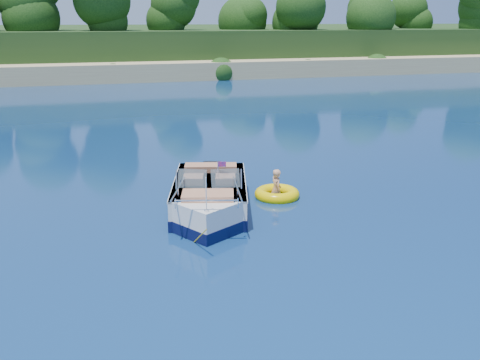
{
  "coord_description": "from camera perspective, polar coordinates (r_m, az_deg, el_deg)",
  "views": [
    {
      "loc": [
        -2.79,
        -10.63,
        5.07
      ],
      "look_at": [
        1.01,
        2.76,
        0.85
      ],
      "focal_mm": 40.0,
      "sensor_mm": 36.0,
      "label": 1
    }
  ],
  "objects": [
    {
      "name": "treeline",
      "position": [
        51.72,
        -13.31,
        16.96
      ],
      "size": [
        150.0,
        7.12,
        8.19
      ],
      "color": "black",
      "rests_on": "ground"
    },
    {
      "name": "tow_tube",
      "position": [
        15.83,
        3.97,
        -1.51
      ],
      "size": [
        1.74,
        1.74,
        0.35
      ],
      "rotation": [
        0.0,
        0.0,
        0.4
      ],
      "color": "#F7D202",
      "rests_on": "ground"
    },
    {
      "name": "motorboat",
      "position": [
        14.5,
        -3.26,
        -2.13
      ],
      "size": [
        2.82,
        5.41,
        1.84
      ],
      "rotation": [
        0.0,
        0.0,
        -0.25
      ],
      "color": "silver",
      "rests_on": "ground"
    },
    {
      "name": "shoreline",
      "position": [
        74.57,
        -14.08,
        13.22
      ],
      "size": [
        170.0,
        59.0,
        6.0
      ],
      "color": "tan",
      "rests_on": "ground"
    },
    {
      "name": "boy",
      "position": [
        15.94,
        3.83,
        -1.72
      ],
      "size": [
        0.36,
        0.73,
        1.39
      ],
      "primitive_type": "imported",
      "rotation": [
        0.0,
        -0.17,
        1.63
      ],
      "color": "tan",
      "rests_on": "ground"
    },
    {
      "name": "ground",
      "position": [
        12.1,
        -1.04,
        -7.9
      ],
      "size": [
        160.0,
        160.0,
        0.0
      ],
      "primitive_type": "plane",
      "color": "#0A214A",
      "rests_on": "ground"
    }
  ]
}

